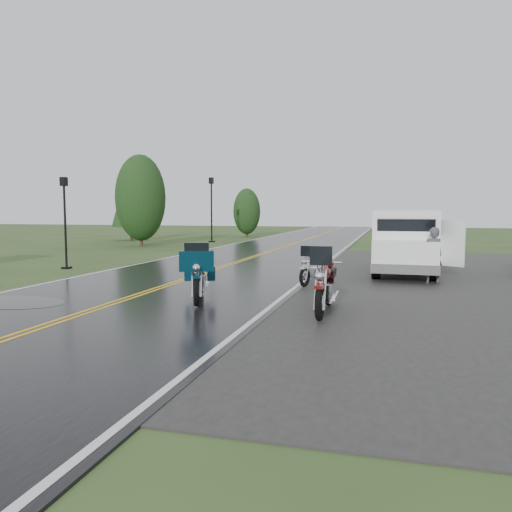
{
  "coord_description": "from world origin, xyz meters",
  "views": [
    {
      "loc": [
        6.5,
        -11.55,
        2.28
      ],
      "look_at": [
        2.8,
        2.0,
        1.0
      ],
      "focal_mm": 35.0,
      "sensor_mm": 36.0,
      "label": 1
    }
  ],
  "objects_px": {
    "motorcycle_teal": "(197,277)",
    "lamp_post_near_left": "(65,223)",
    "lamp_post_far_left": "(212,210)",
    "motorcycle_silver": "(305,269)",
    "van_white": "(377,244)",
    "motorcycle_red": "(320,288)",
    "person_at_van": "(433,256)"
  },
  "relations": [
    {
      "from": "van_white",
      "to": "lamp_post_near_left",
      "type": "distance_m",
      "value": 11.88
    },
    {
      "from": "motorcycle_silver",
      "to": "van_white",
      "type": "bearing_deg",
      "value": 69.69
    },
    {
      "from": "motorcycle_silver",
      "to": "person_at_van",
      "type": "height_order",
      "value": "person_at_van"
    },
    {
      "from": "motorcycle_teal",
      "to": "lamp_post_near_left",
      "type": "distance_m",
      "value": 10.18
    },
    {
      "from": "motorcycle_teal",
      "to": "motorcycle_red",
      "type": "bearing_deg",
      "value": -33.66
    },
    {
      "from": "motorcycle_red",
      "to": "lamp_post_near_left",
      "type": "bearing_deg",
      "value": 146.61
    },
    {
      "from": "motorcycle_teal",
      "to": "motorcycle_silver",
      "type": "distance_m",
      "value": 4.1
    },
    {
      "from": "motorcycle_red",
      "to": "lamp_post_far_left",
      "type": "relative_size",
      "value": 0.53
    },
    {
      "from": "van_white",
      "to": "lamp_post_far_left",
      "type": "distance_m",
      "value": 21.09
    },
    {
      "from": "van_white",
      "to": "person_at_van",
      "type": "distance_m",
      "value": 1.84
    },
    {
      "from": "motorcycle_red",
      "to": "lamp_post_far_left",
      "type": "bearing_deg",
      "value": 114.06
    },
    {
      "from": "motorcycle_red",
      "to": "van_white",
      "type": "xyz_separation_m",
      "value": [
        0.89,
        7.02,
        0.43
      ]
    },
    {
      "from": "motorcycle_teal",
      "to": "motorcycle_silver",
      "type": "bearing_deg",
      "value": 43.33
    },
    {
      "from": "van_white",
      "to": "lamp_post_far_left",
      "type": "height_order",
      "value": "lamp_post_far_left"
    },
    {
      "from": "motorcycle_silver",
      "to": "lamp_post_near_left",
      "type": "xyz_separation_m",
      "value": [
        -9.91,
        2.58,
        1.22
      ]
    },
    {
      "from": "motorcycle_silver",
      "to": "lamp_post_near_left",
      "type": "relative_size",
      "value": 0.55
    },
    {
      "from": "van_white",
      "to": "lamp_post_far_left",
      "type": "relative_size",
      "value": 1.26
    },
    {
      "from": "person_at_van",
      "to": "van_white",
      "type": "bearing_deg",
      "value": -41.14
    },
    {
      "from": "van_white",
      "to": "person_at_van",
      "type": "bearing_deg",
      "value": -19.06
    },
    {
      "from": "motorcycle_red",
      "to": "motorcycle_silver",
      "type": "relative_size",
      "value": 1.25
    },
    {
      "from": "person_at_van",
      "to": "lamp_post_near_left",
      "type": "height_order",
      "value": "lamp_post_near_left"
    },
    {
      "from": "motorcycle_silver",
      "to": "motorcycle_red",
      "type": "bearing_deg",
      "value": -60.12
    },
    {
      "from": "motorcycle_red",
      "to": "person_at_van",
      "type": "height_order",
      "value": "person_at_van"
    },
    {
      "from": "motorcycle_red",
      "to": "motorcycle_silver",
      "type": "height_order",
      "value": "motorcycle_red"
    },
    {
      "from": "motorcycle_silver",
      "to": "lamp_post_near_left",
      "type": "bearing_deg",
      "value": -178.21
    },
    {
      "from": "motorcycle_teal",
      "to": "lamp_post_near_left",
      "type": "bearing_deg",
      "value": 123.25
    },
    {
      "from": "van_white",
      "to": "motorcycle_red",
      "type": "bearing_deg",
      "value": -95.76
    },
    {
      "from": "motorcycle_teal",
      "to": "lamp_post_near_left",
      "type": "xyz_separation_m",
      "value": [
        -8.01,
        6.2,
        1.07
      ]
    },
    {
      "from": "motorcycle_red",
      "to": "lamp_post_far_left",
      "type": "distance_m",
      "value": 26.75
    },
    {
      "from": "motorcycle_teal",
      "to": "lamp_post_far_left",
      "type": "bearing_deg",
      "value": 90.56
    },
    {
      "from": "motorcycle_red",
      "to": "lamp_post_far_left",
      "type": "height_order",
      "value": "lamp_post_far_left"
    },
    {
      "from": "lamp_post_far_left",
      "to": "motorcycle_silver",
      "type": "bearing_deg",
      "value": -62.71
    }
  ]
}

